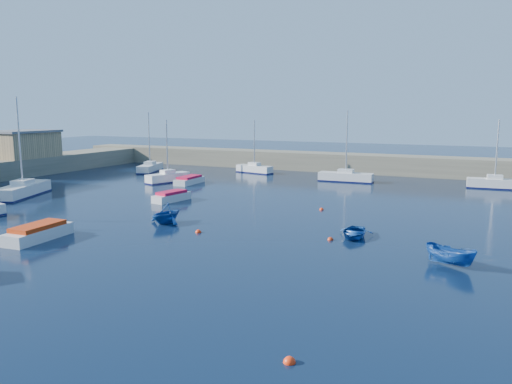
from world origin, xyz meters
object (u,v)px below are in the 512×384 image
at_px(sailboat_2, 23,190).
at_px(sailboat_5, 254,169).
at_px(sailboat_4, 150,168).
at_px(motorboat_1, 172,196).
at_px(dinghy_right, 450,256).
at_px(sailboat_3, 168,177).
at_px(sailboat_6, 346,177).
at_px(dinghy_center, 354,233).
at_px(dinghy_left, 166,213).
at_px(sailboat_7, 494,183).
at_px(motorboat_2, 189,180).
at_px(brick_shed_a, 23,145).
at_px(motorboat_0, 38,232).

xyz_separation_m(sailboat_2, sailboat_5, (13.50, 27.63, -0.09)).
distance_m(sailboat_4, sailboat_5, 15.18).
distance_m(sailboat_2, motorboat_1, 16.06).
relative_size(motorboat_1, dinghy_right, 1.38).
xyz_separation_m(sailboat_3, sailboat_6, (19.77, 9.82, -0.00)).
bearing_deg(sailboat_2, dinghy_right, -29.62).
bearing_deg(dinghy_center, dinghy_right, -35.84).
height_order(dinghy_left, dinghy_right, dinghy_left).
distance_m(sailboat_5, sailboat_6, 14.34).
xyz_separation_m(sailboat_3, sailboat_7, (36.54, 11.31, 0.01)).
bearing_deg(motorboat_2, brick_shed_a, -176.15).
bearing_deg(dinghy_right, motorboat_0, 128.50).
bearing_deg(dinghy_center, motorboat_1, 158.01).
bearing_deg(dinghy_left, dinghy_center, 16.10).
distance_m(brick_shed_a, sailboat_4, 17.21).
bearing_deg(brick_shed_a, dinghy_left, -25.52).
height_order(sailboat_4, dinghy_right, sailboat_4).
relative_size(sailboat_3, motorboat_0, 1.51).
relative_size(sailboat_7, motorboat_2, 1.65).
distance_m(brick_shed_a, motorboat_0, 38.84).
distance_m(sailboat_3, sailboat_6, 22.08).
xyz_separation_m(sailboat_7, motorboat_0, (-28.61, -38.15, -0.10)).
bearing_deg(sailboat_2, sailboat_6, 21.01).
bearing_deg(sailboat_3, sailboat_4, 156.52).
relative_size(sailboat_5, dinghy_left, 2.42).
bearing_deg(brick_shed_a, motorboat_0, -39.40).
distance_m(brick_shed_a, motorboat_2, 25.44).
xyz_separation_m(brick_shed_a, sailboat_2, (14.22, -12.42, -3.42)).
relative_size(sailboat_4, motorboat_2, 1.81).
relative_size(sailboat_4, dinghy_center, 2.57).
height_order(sailboat_2, dinghy_right, sailboat_2).
distance_m(sailboat_2, sailboat_7, 51.35).
xyz_separation_m(motorboat_2, dinghy_left, (9.83, -18.92, 0.35)).
relative_size(motorboat_2, dinghy_left, 1.54).
xyz_separation_m(sailboat_4, dinghy_left, (21.54, -26.91, 0.21)).
height_order(sailboat_7, dinghy_right, sailboat_7).
relative_size(sailboat_4, motorboat_0, 1.69).
bearing_deg(brick_shed_a, dinghy_right, -18.72).
distance_m(motorboat_1, dinghy_right, 28.23).
height_order(motorboat_0, dinghy_left, dinghy_left).
height_order(motorboat_1, dinghy_left, dinghy_left).
relative_size(sailboat_4, sailboat_5, 1.15).
relative_size(sailboat_4, sailboat_6, 0.97).
xyz_separation_m(sailboat_3, dinghy_right, (33.98, -21.24, -0.02)).
bearing_deg(brick_shed_a, sailboat_3, 5.95).
distance_m(sailboat_7, motorboat_0, 47.68).
height_order(motorboat_0, motorboat_1, motorboat_0).
xyz_separation_m(brick_shed_a, dinghy_center, (49.37, -14.84, -3.76)).
bearing_deg(motorboat_0, brick_shed_a, 137.09).
height_order(sailboat_6, sailboat_7, sailboat_6).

